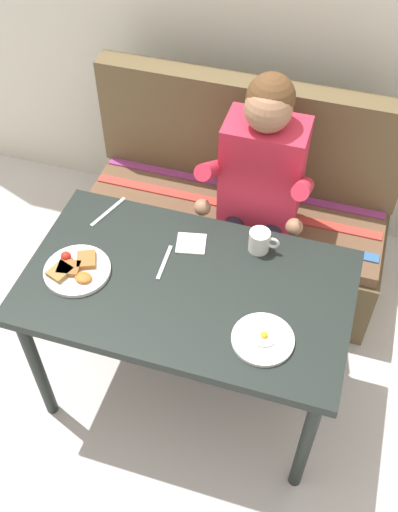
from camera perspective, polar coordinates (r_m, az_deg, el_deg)
ground_plane at (r=2.78m, az=-0.93°, el=-12.14°), size 8.00×8.00×0.00m
table at (r=2.24m, az=-1.13°, el=-3.96°), size 1.20×0.70×0.73m
couch at (r=2.97m, az=3.48°, el=3.47°), size 1.44×0.56×1.00m
person at (r=2.55m, az=5.69°, el=6.76°), size 0.45×0.61×1.21m
plate_breakfast at (r=2.25m, az=-11.63°, el=-1.25°), size 0.25×0.25×0.05m
plate_eggs at (r=2.04m, az=6.09°, el=-7.85°), size 0.21×0.21×0.04m
coffee_mug at (r=2.27m, az=5.82°, el=1.47°), size 0.12×0.08×0.09m
napkin at (r=2.31m, az=-0.75°, el=1.20°), size 0.13×0.13×0.01m
fork at (r=2.25m, az=-3.30°, el=-0.59°), size 0.02×0.17×0.00m
knife at (r=2.46m, az=-8.63°, el=4.19°), size 0.08×0.19×0.00m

